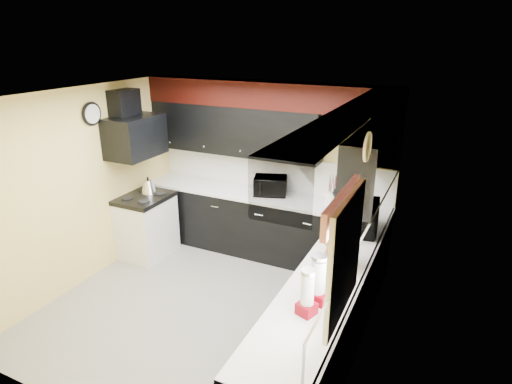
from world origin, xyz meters
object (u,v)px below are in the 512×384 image
Objects in this scene: utensil_crock at (332,198)px; knife_block at (338,197)px; toaster_oven at (270,186)px; kettle at (148,186)px; microwave at (360,217)px.

knife_block is (0.08, 0.01, 0.02)m from utensil_crock.
toaster_oven is 1.77m from kettle.
microwave reaches higher than kettle.
knife_block is 1.07× the size of kettle.
utensil_crock is 2.62m from kettle.
microwave is at bearing -50.41° from knife_block.
microwave is (1.41, -0.63, 0.03)m from toaster_oven.
utensil_crock is (0.90, 0.00, -0.04)m from toaster_oven.
microwave is at bearing -50.63° from utensil_crock.
microwave is 3.06m from kettle.
toaster_oven is at bearing 57.17° from microwave.
toaster_oven is 2.01× the size of knife_block.
toaster_oven reaches higher than utensil_crock.
utensil_crock is 0.86× the size of kettle.
toaster_oven is 2.14× the size of kettle.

